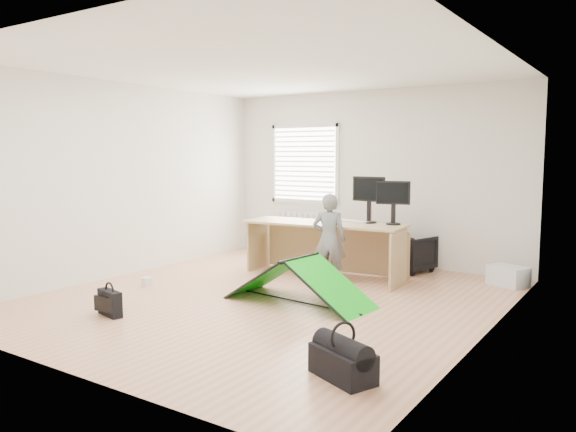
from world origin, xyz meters
The scene contains 18 objects.
ground centered at (0.00, 0.00, 0.00)m, with size 5.50×5.50×0.00m, color tan.
back_wall centered at (0.00, 2.75, 1.35)m, with size 5.00×0.02×2.70m, color silver.
window centered at (-1.20, 2.71, 1.55)m, with size 1.20×0.06×1.20m, color silver.
radiator centered at (-1.20, 2.67, 0.45)m, with size 1.00×0.12×0.60m, color silver.
desk centered at (-0.06, 1.39, 0.38)m, with size 2.25×0.71×0.77m, color tan.
filing_cabinet centered at (-0.71, 2.19, 0.33)m, with size 0.43×0.57×0.66m, color #9D9FA2.
monitor_left centered at (0.48, 1.70, 1.00)m, with size 0.49×0.11×0.47m, color black.
monitor_right centered at (0.83, 1.70, 0.98)m, with size 0.45×0.10×0.43m, color black.
keyboard centered at (0.26, 1.67, 0.78)m, with size 0.49×0.17×0.02m, color beige.
thermos centered at (0.47, 1.72, 0.89)m, with size 0.07×0.07×0.24m, color #B16367.
office_chair centered at (0.81, 2.40, 0.27)m, with size 0.58×0.60×0.54m, color black.
person centered at (0.26, 0.98, 0.60)m, with size 0.44×0.29×1.21m, color slate.
kite centered at (0.40, 0.01, 0.26)m, with size 1.70×0.75×0.53m, color #12C016, non-canonical shape.
storage_crate centered at (2.22, 2.25, 0.13)m, with size 0.46×0.32×0.26m, color silver.
tote_bag centered at (-1.70, 2.64, 0.17)m, with size 0.29×0.13×0.34m, color #1C707C.
laptop_bag centered at (-0.99, -1.53, 0.14)m, with size 0.36×0.11×0.27m, color black.
white_box centered at (-1.70, -0.36, 0.06)m, with size 0.11×0.11×0.11m, color silver.
duffel_bag centered at (1.86, -1.66, 0.12)m, with size 0.54×0.27×0.23m, color black.
Camera 1 is at (3.79, -5.32, 1.70)m, focal length 35.00 mm.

